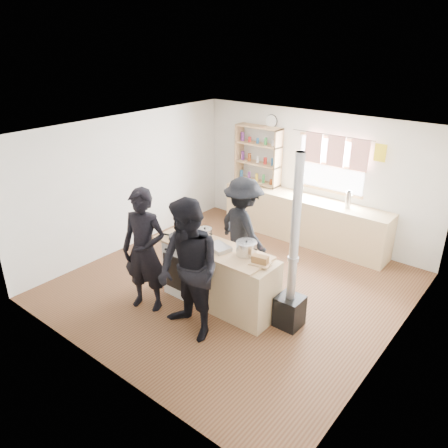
{
  "coord_description": "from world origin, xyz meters",
  "views": [
    {
      "loc": [
        3.72,
        -4.89,
        3.8
      ],
      "look_at": [
        -0.13,
        -0.1,
        1.1
      ],
      "focal_mm": 35.0,
      "sensor_mm": 36.0,
      "label": 1
    }
  ],
  "objects_px": {
    "thermos": "(348,200)",
    "stockpot_stove": "(205,233)",
    "person_near_right": "(189,271)",
    "person_far": "(243,229)",
    "skillet_greens": "(179,237)",
    "bread_board": "(260,261)",
    "cooking_island": "(219,277)",
    "roast_tray": "(219,247)",
    "stockpot_counter": "(246,248)",
    "person_near_left": "(144,251)",
    "flue_heater": "(291,285)"
  },
  "relations": [
    {
      "from": "skillet_greens",
      "to": "person_near_right",
      "type": "xyz_separation_m",
      "value": [
        0.86,
        -0.69,
        0.01
      ]
    },
    {
      "from": "bread_board",
      "to": "person_far",
      "type": "bearing_deg",
      "value": 136.73
    },
    {
      "from": "stockpot_stove",
      "to": "person_near_right",
      "type": "height_order",
      "value": "person_near_right"
    },
    {
      "from": "roast_tray",
      "to": "person_far",
      "type": "distance_m",
      "value": 0.92
    },
    {
      "from": "skillet_greens",
      "to": "flue_heater",
      "type": "xyz_separation_m",
      "value": [
        1.81,
        0.3,
        -0.3
      ]
    },
    {
      "from": "person_near_left",
      "to": "person_near_right",
      "type": "height_order",
      "value": "person_near_right"
    },
    {
      "from": "cooking_island",
      "to": "stockpot_stove",
      "type": "relative_size",
      "value": 8.85
    },
    {
      "from": "roast_tray",
      "to": "stockpot_stove",
      "type": "distance_m",
      "value": 0.44
    },
    {
      "from": "bread_board",
      "to": "roast_tray",
      "type": "bearing_deg",
      "value": -178.75
    },
    {
      "from": "stockpot_stove",
      "to": "person_far",
      "type": "relative_size",
      "value": 0.13
    },
    {
      "from": "flue_heater",
      "to": "bread_board",
      "type": "bearing_deg",
      "value": -153.68
    },
    {
      "from": "person_near_left",
      "to": "roast_tray",
      "type": "bearing_deg",
      "value": 21.0
    },
    {
      "from": "roast_tray",
      "to": "person_far",
      "type": "height_order",
      "value": "person_far"
    },
    {
      "from": "roast_tray",
      "to": "bread_board",
      "type": "relative_size",
      "value": 1.26
    },
    {
      "from": "cooking_island",
      "to": "bread_board",
      "type": "height_order",
      "value": "bread_board"
    },
    {
      "from": "cooking_island",
      "to": "person_near_right",
      "type": "height_order",
      "value": "person_near_right"
    },
    {
      "from": "skillet_greens",
      "to": "person_near_left",
      "type": "xyz_separation_m",
      "value": [
        -0.1,
        -0.61,
        -0.03
      ]
    },
    {
      "from": "cooking_island",
      "to": "skillet_greens",
      "type": "bearing_deg",
      "value": -171.96
    },
    {
      "from": "person_near_right",
      "to": "person_far",
      "type": "height_order",
      "value": "person_near_right"
    },
    {
      "from": "stockpot_stove",
      "to": "person_near_right",
      "type": "xyz_separation_m",
      "value": [
        0.55,
        -0.95,
        -0.04
      ]
    },
    {
      "from": "stockpot_counter",
      "to": "person_near_left",
      "type": "height_order",
      "value": "person_near_left"
    },
    {
      "from": "bread_board",
      "to": "person_far",
      "type": "height_order",
      "value": "person_far"
    },
    {
      "from": "skillet_greens",
      "to": "stockpot_counter",
      "type": "distance_m",
      "value": 1.14
    },
    {
      "from": "skillet_greens",
      "to": "bread_board",
      "type": "height_order",
      "value": "bread_board"
    },
    {
      "from": "thermos",
      "to": "cooking_island",
      "type": "height_order",
      "value": "thermos"
    },
    {
      "from": "person_near_right",
      "to": "person_far",
      "type": "bearing_deg",
      "value": 113.02
    },
    {
      "from": "roast_tray",
      "to": "bread_board",
      "type": "distance_m",
      "value": 0.71
    },
    {
      "from": "cooking_island",
      "to": "roast_tray",
      "type": "distance_m",
      "value": 0.5
    },
    {
      "from": "roast_tray",
      "to": "stockpot_counter",
      "type": "bearing_deg",
      "value": 16.42
    },
    {
      "from": "bread_board",
      "to": "flue_heater",
      "type": "distance_m",
      "value": 0.54
    },
    {
      "from": "skillet_greens",
      "to": "bread_board",
      "type": "xyz_separation_m",
      "value": [
        1.42,
        0.11,
        0.02
      ]
    },
    {
      "from": "bread_board",
      "to": "person_near_left",
      "type": "distance_m",
      "value": 1.68
    },
    {
      "from": "cooking_island",
      "to": "bread_board",
      "type": "distance_m",
      "value": 0.87
    },
    {
      "from": "stockpot_stove",
      "to": "bread_board",
      "type": "relative_size",
      "value": 0.72
    },
    {
      "from": "stockpot_counter",
      "to": "person_far",
      "type": "relative_size",
      "value": 0.17
    },
    {
      "from": "person_far",
      "to": "skillet_greens",
      "type": "bearing_deg",
      "value": 81.88
    },
    {
      "from": "stockpot_counter",
      "to": "person_near_right",
      "type": "distance_m",
      "value": 0.94
    },
    {
      "from": "thermos",
      "to": "person_far",
      "type": "relative_size",
      "value": 0.18
    },
    {
      "from": "cooking_island",
      "to": "roast_tray",
      "type": "height_order",
      "value": "roast_tray"
    },
    {
      "from": "thermos",
      "to": "stockpot_stove",
      "type": "distance_m",
      "value": 2.85
    },
    {
      "from": "cooking_island",
      "to": "skillet_greens",
      "type": "distance_m",
      "value": 0.88
    },
    {
      "from": "thermos",
      "to": "skillet_greens",
      "type": "distance_m",
      "value": 3.21
    },
    {
      "from": "stockpot_stove",
      "to": "person_near_right",
      "type": "relative_size",
      "value": 0.11
    },
    {
      "from": "flue_heater",
      "to": "person_near_right",
      "type": "xyz_separation_m",
      "value": [
        -0.96,
        -0.99,
        0.31
      ]
    },
    {
      "from": "person_near_left",
      "to": "bread_board",
      "type": "bearing_deg",
      "value": 5.41
    },
    {
      "from": "stockpot_stove",
      "to": "stockpot_counter",
      "type": "relative_size",
      "value": 0.74
    },
    {
      "from": "thermos",
      "to": "skillet_greens",
      "type": "height_order",
      "value": "thermos"
    },
    {
      "from": "stockpot_stove",
      "to": "person_far",
      "type": "xyz_separation_m",
      "value": [
        0.19,
        0.73,
        -0.14
      ]
    },
    {
      "from": "thermos",
      "to": "stockpot_counter",
      "type": "bearing_deg",
      "value": -96.88
    },
    {
      "from": "thermos",
      "to": "bread_board",
      "type": "bearing_deg",
      "value": -90.31
    }
  ]
}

